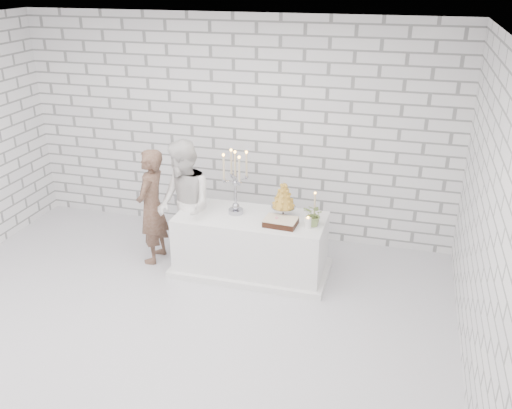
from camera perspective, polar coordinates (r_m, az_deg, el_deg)
name	(u,v)px	position (r m, az deg, el deg)	size (l,w,h in m)	color
ground	(166,327)	(6.08, -9.33, -12.36)	(6.00, 5.00, 0.01)	silver
ceiling	(142,34)	(4.98, -11.66, 16.92)	(6.00, 5.00, 0.01)	white
wall_back	(234,128)	(7.55, -2.25, 7.87)	(6.00, 0.01, 3.00)	white
wall_right	(490,234)	(4.93, 23.06, -2.86)	(0.01, 5.00, 3.00)	white
cake_table	(251,244)	(6.81, -0.53, -4.11)	(1.80, 0.80, 0.75)	white
groom	(152,206)	(7.04, -10.72, -0.20)	(0.55, 0.36, 1.50)	#4F3123
bride	(184,205)	(6.85, -7.41, -0.08)	(0.79, 0.62, 1.63)	white
candelabra	(235,183)	(6.58, -2.14, 2.28)	(0.32, 0.32, 0.80)	#9E9EA8
croquembouche	(284,200)	(6.54, 2.86, 0.48)	(0.29, 0.29, 0.46)	#B98931
chocolate_cake	(281,222)	(6.41, 2.56, -1.82)	(0.37, 0.27, 0.08)	black
pillar_candle	(308,223)	(6.37, 5.38, -1.90)	(0.08, 0.08, 0.12)	white
extra_taper	(315,206)	(6.56, 6.08, -0.19)	(0.06, 0.06, 0.32)	beige
flowers	(314,215)	(6.39, 6.04, -1.09)	(0.25, 0.21, 0.27)	#618247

